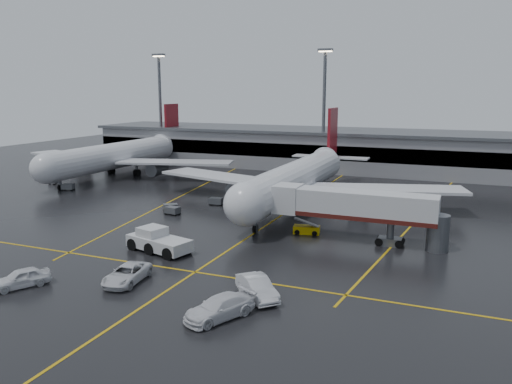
% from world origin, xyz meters
% --- Properties ---
extents(ground, '(220.00, 220.00, 0.00)m').
position_xyz_m(ground, '(0.00, 0.00, 0.00)').
color(ground, black).
rests_on(ground, ground).
extents(apron_line_centre, '(0.25, 90.00, 0.02)m').
position_xyz_m(apron_line_centre, '(0.00, 0.00, 0.01)').
color(apron_line_centre, gold).
rests_on(apron_line_centre, ground).
extents(apron_line_stop, '(60.00, 0.25, 0.02)m').
position_xyz_m(apron_line_stop, '(0.00, -22.00, 0.01)').
color(apron_line_stop, gold).
rests_on(apron_line_stop, ground).
extents(apron_line_left, '(9.99, 69.35, 0.02)m').
position_xyz_m(apron_line_left, '(-20.00, 10.00, 0.01)').
color(apron_line_left, gold).
rests_on(apron_line_left, ground).
extents(apron_line_right, '(7.57, 69.64, 0.02)m').
position_xyz_m(apron_line_right, '(18.00, 10.00, 0.01)').
color(apron_line_right, gold).
rests_on(apron_line_right, ground).
extents(terminal, '(122.00, 19.00, 8.60)m').
position_xyz_m(terminal, '(0.00, 47.93, 4.32)').
color(terminal, gray).
rests_on(terminal, ground).
extents(light_mast_left, '(3.00, 1.20, 25.45)m').
position_xyz_m(light_mast_left, '(-45.00, 42.00, 14.47)').
color(light_mast_left, '#595B60').
rests_on(light_mast_left, ground).
extents(light_mast_mid, '(3.00, 1.20, 25.45)m').
position_xyz_m(light_mast_mid, '(-5.00, 42.00, 14.47)').
color(light_mast_mid, '#595B60').
rests_on(light_mast_mid, ground).
extents(main_airliner, '(48.80, 45.60, 14.10)m').
position_xyz_m(main_airliner, '(0.00, 9.70, 4.21)').
color(main_airliner, silver).
rests_on(main_airliner, ground).
extents(second_airliner, '(48.80, 45.60, 14.10)m').
position_xyz_m(second_airliner, '(-42.00, 21.70, 4.21)').
color(second_airliner, silver).
rests_on(second_airliner, ground).
extents(jet_bridge, '(19.90, 3.40, 6.05)m').
position_xyz_m(jet_bridge, '(11.87, -6.00, 3.93)').
color(jet_bridge, silver).
rests_on(jet_bridge, ground).
extents(pushback_tractor, '(7.96, 4.80, 2.66)m').
position_xyz_m(pushback_tractor, '(-6.93, -17.82, 1.06)').
color(pushback_tractor, silver).
rests_on(pushback_tractor, ground).
extents(belt_loader, '(3.33, 1.93, 2.00)m').
position_xyz_m(belt_loader, '(5.92, -5.00, 0.49)').
color(belt_loader, '#D4B006').
rests_on(belt_loader, ground).
extents(service_van_a, '(3.31, 5.98, 1.58)m').
position_xyz_m(service_van_a, '(-4.39, -26.72, 0.79)').
color(service_van_a, silver).
rests_on(service_van_a, ground).
extents(service_van_b, '(4.81, 6.36, 1.72)m').
position_xyz_m(service_van_b, '(6.68, -30.11, 0.86)').
color(service_van_b, white).
rests_on(service_van_b, ground).
extents(service_van_c, '(5.26, 5.22, 1.81)m').
position_xyz_m(service_van_c, '(7.82, -25.34, 0.91)').
color(service_van_c, silver).
rests_on(service_van_c, ground).
extents(service_van_d, '(4.18, 5.25, 1.68)m').
position_xyz_m(service_van_d, '(-12.35, -31.24, 0.84)').
color(service_van_d, white).
rests_on(service_van_d, ground).
extents(baggage_cart_a, '(2.16, 1.56, 1.12)m').
position_xyz_m(baggage_cart_a, '(-14.32, -2.94, 0.63)').
color(baggage_cart_a, '#595B60').
rests_on(baggage_cart_a, ground).
extents(baggage_cart_b, '(2.37, 2.27, 1.12)m').
position_xyz_m(baggage_cart_b, '(-15.53, -1.51, 0.63)').
color(baggage_cart_b, '#595B60').
rests_on(baggage_cart_b, ground).
extents(baggage_cart_c, '(2.14, 1.54, 1.12)m').
position_xyz_m(baggage_cart_c, '(-11.42, 4.84, 0.63)').
color(baggage_cart_c, '#595B60').
rests_on(baggage_cart_c, ground).
extents(baggage_cart_d, '(2.21, 1.66, 1.12)m').
position_xyz_m(baggage_cart_d, '(-47.27, 9.02, 0.63)').
color(baggage_cart_d, '#595B60').
rests_on(baggage_cart_d, ground).
extents(baggage_cart_e, '(2.31, 1.86, 1.12)m').
position_xyz_m(baggage_cart_e, '(-40.65, 5.38, 0.63)').
color(baggage_cart_e, '#595B60').
rests_on(baggage_cart_e, ground).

